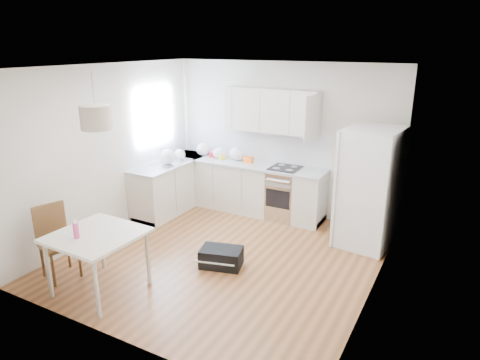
{
  "coord_description": "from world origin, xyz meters",
  "views": [
    {
      "loc": [
        2.9,
        -4.82,
        2.99
      ],
      "look_at": [
        0.07,
        0.4,
        1.08
      ],
      "focal_mm": 32.0,
      "sensor_mm": 36.0,
      "label": 1
    }
  ],
  "objects_px": {
    "refrigerator": "(371,188)",
    "dining_chair": "(59,243)",
    "dining_table": "(97,240)",
    "gym_bag": "(221,257)"
  },
  "relations": [
    {
      "from": "dining_chair",
      "to": "gym_bag",
      "type": "bearing_deg",
      "value": 53.26
    },
    {
      "from": "refrigerator",
      "to": "gym_bag",
      "type": "relative_size",
      "value": 3.2
    },
    {
      "from": "dining_table",
      "to": "dining_chair",
      "type": "bearing_deg",
      "value": -177.6
    },
    {
      "from": "gym_bag",
      "to": "refrigerator",
      "type": "bearing_deg",
      "value": 31.44
    },
    {
      "from": "refrigerator",
      "to": "dining_chair",
      "type": "bearing_deg",
      "value": -131.86
    },
    {
      "from": "refrigerator",
      "to": "dining_chair",
      "type": "xyz_separation_m",
      "value": [
        -3.33,
        -2.98,
        -0.42
      ]
    },
    {
      "from": "dining_chair",
      "to": "gym_bag",
      "type": "xyz_separation_m",
      "value": [
        1.72,
        1.26,
        -0.36
      ]
    },
    {
      "from": "dining_chair",
      "to": "gym_bag",
      "type": "distance_m",
      "value": 2.17
    },
    {
      "from": "dining_table",
      "to": "dining_chair",
      "type": "relative_size",
      "value": 1.04
    },
    {
      "from": "dining_table",
      "to": "gym_bag",
      "type": "bearing_deg",
      "value": 53.37
    }
  ]
}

